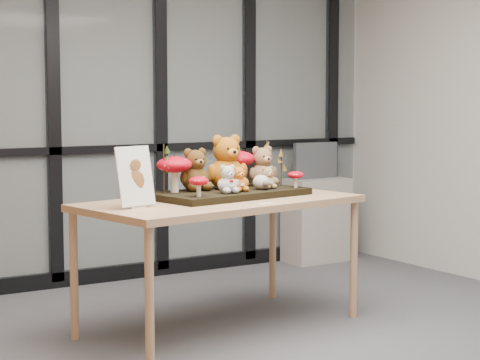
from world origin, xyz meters
TOP-DOWN VIEW (x-y plane):
  - room_shell at (0.00, 0.00)m, footprint 5.00×5.00m
  - glass_partition at (-0.00, 2.47)m, footprint 4.90×0.06m
  - display_table at (0.02, 0.80)m, footprint 1.87×1.15m
  - diorama_tray at (0.14, 0.89)m, footprint 1.07×0.66m
  - bear_pooh_yellow at (0.17, 0.98)m, footprint 0.33×0.31m
  - bear_brown_medium at (-0.06, 0.99)m, footprint 0.26×0.24m
  - bear_tan_back at (0.47, 1.01)m, footprint 0.25×0.24m
  - bear_small_yellow at (0.14, 0.79)m, footprint 0.16×0.15m
  - bear_white_bow at (0.04, 0.75)m, footprint 0.17×0.16m
  - bear_beige_small at (0.39, 0.83)m, footprint 0.14×0.13m
  - plush_cream_hedgehog at (0.33, 0.81)m, footprint 0.09×0.08m
  - mushroom_back_left at (-0.22, 0.96)m, footprint 0.22×0.22m
  - mushroom_back_right at (0.31, 1.07)m, footprint 0.24×0.24m
  - mushroom_front_left at (-0.21, 0.68)m, footprint 0.12×0.12m
  - mushroom_front_right at (0.59, 0.79)m, footprint 0.11×0.11m
  - sprig_green_far_left at (-0.30, 0.95)m, footprint 0.05×0.05m
  - sprig_green_mid_left at (-0.19, 1.02)m, footprint 0.05×0.05m
  - sprig_dry_far_right at (0.54, 1.07)m, footprint 0.05×0.05m
  - sprig_dry_mid_right at (0.58, 0.94)m, footprint 0.05×0.05m
  - sprig_green_centre at (0.04, 1.07)m, footprint 0.05×0.05m
  - sign_holder at (-0.60, 0.72)m, footprint 0.26×0.13m
  - label_card at (0.13, 0.47)m, footprint 0.10×0.03m
  - cabinet at (1.88, 2.27)m, footprint 0.55×0.32m
  - monitor at (1.88, 2.29)m, footprint 0.45×0.05m

SIDE VIEW (x-z plane):
  - cabinet at x=1.88m, z-range 0.00..0.74m
  - display_table at x=0.02m, z-range 0.35..1.16m
  - label_card at x=0.13m, z-range 0.82..0.82m
  - diorama_tray at x=0.14m, z-range 0.82..0.86m
  - monitor at x=1.88m, z-range 0.74..1.06m
  - plush_cream_hedgehog at x=0.33m, z-range 0.86..0.97m
  - mushroom_front_right at x=0.59m, z-range 0.86..0.98m
  - mushroom_front_left at x=-0.21m, z-range 0.86..1.00m
  - bear_beige_small at x=0.39m, z-range 0.86..1.03m
  - bear_small_yellow at x=0.14m, z-range 0.86..1.04m
  - bear_white_bow at x=0.04m, z-range 0.86..1.06m
  - sprig_green_centre at x=0.04m, z-range 0.86..1.09m
  - sprig_green_mid_left at x=-0.19m, z-range 0.86..1.10m
  - mushroom_back_left at x=-0.22m, z-range 0.86..1.11m
  - sprig_dry_mid_right at x=0.58m, z-range 0.86..1.11m
  - sign_holder at x=-0.60m, z-range 0.81..1.17m
  - mushroom_back_right at x=0.31m, z-range 0.86..1.12m
  - bear_tan_back at x=0.47m, z-range 0.86..1.16m
  - bear_brown_medium at x=-0.06m, z-range 0.86..1.16m
  - sprig_dry_far_right at x=0.54m, z-range 0.86..1.17m
  - sprig_green_far_left at x=-0.30m, z-range 0.86..1.17m
  - bear_pooh_yellow at x=0.17m, z-range 0.86..1.25m
  - glass_partition at x=0.00m, z-range 0.03..2.81m
  - room_shell at x=0.00m, z-range -0.82..4.18m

